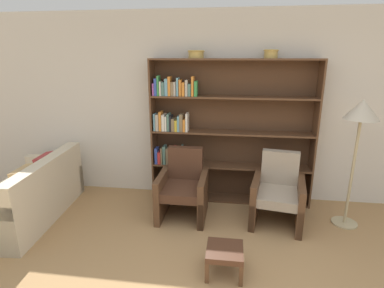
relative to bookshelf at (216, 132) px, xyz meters
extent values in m
cube|color=silver|center=(0.25, 0.17, 0.33)|extent=(12.00, 0.06, 2.75)
cube|color=brown|center=(-0.94, -0.02, 0.00)|extent=(0.02, 0.30, 2.09)
cube|color=brown|center=(1.37, -0.02, 0.00)|extent=(0.02, 0.30, 2.09)
cube|color=brown|center=(0.22, -0.02, 1.03)|extent=(2.28, 0.30, 0.03)
cube|color=brown|center=(0.22, -0.02, -1.03)|extent=(2.28, 0.30, 0.03)
cube|color=#492F1E|center=(0.22, 0.12, 0.00)|extent=(2.28, 0.01, 2.09)
cube|color=#B2A899|center=(-0.89, -0.07, -0.91)|extent=(0.03, 0.17, 0.23)
cube|color=#4C756B|center=(-0.86, -0.08, -0.89)|extent=(0.02, 0.15, 0.27)
cube|color=gold|center=(-0.83, -0.06, -0.90)|extent=(0.03, 0.19, 0.24)
cube|color=black|center=(-0.79, -0.07, -0.90)|extent=(0.03, 0.17, 0.24)
cube|color=#B2A899|center=(-0.75, -0.06, -0.93)|extent=(0.03, 0.18, 0.18)
cube|color=#334CB2|center=(-0.72, -0.06, -0.93)|extent=(0.02, 0.19, 0.17)
cube|color=#388C47|center=(-0.70, -0.06, -0.90)|extent=(0.02, 0.18, 0.24)
cube|color=orange|center=(-0.67, -0.08, -0.94)|extent=(0.02, 0.14, 0.16)
cube|color=#334CB2|center=(-0.63, -0.06, -0.92)|extent=(0.04, 0.18, 0.20)
cube|color=brown|center=(0.22, -0.02, -0.50)|extent=(2.28, 0.30, 0.02)
cube|color=#334CB2|center=(-0.88, -0.08, -0.37)|extent=(0.04, 0.14, 0.24)
cube|color=red|center=(-0.84, -0.06, -0.40)|extent=(0.04, 0.19, 0.18)
cube|color=#7F6B4C|center=(-0.80, -0.09, -0.36)|extent=(0.02, 0.12, 0.25)
cube|color=#4C756B|center=(-0.76, -0.09, -0.35)|extent=(0.04, 0.14, 0.28)
cube|color=#7F6B4C|center=(-0.71, -0.08, -0.37)|extent=(0.04, 0.16, 0.24)
cube|color=#994C99|center=(-0.66, -0.07, -0.36)|extent=(0.04, 0.17, 0.25)
cube|color=red|center=(-0.62, -0.08, -0.35)|extent=(0.04, 0.16, 0.27)
cube|color=white|center=(-0.57, -0.05, -0.38)|extent=(0.04, 0.20, 0.21)
cube|color=#334CB2|center=(-0.54, -0.06, -0.36)|extent=(0.02, 0.19, 0.25)
cube|color=#4C756B|center=(-0.51, -0.06, -0.35)|extent=(0.02, 0.19, 0.28)
cube|color=#388C47|center=(-0.47, -0.05, -0.41)|extent=(0.03, 0.20, 0.16)
cube|color=brown|center=(0.22, -0.02, 0.01)|extent=(2.28, 0.30, 0.02)
cube|color=#669EB2|center=(-0.89, -0.09, 0.15)|extent=(0.02, 0.14, 0.25)
cube|color=#B2A899|center=(-0.85, -0.09, 0.14)|extent=(0.04, 0.12, 0.24)
cube|color=orange|center=(-0.81, -0.07, 0.16)|extent=(0.03, 0.17, 0.28)
cube|color=white|center=(-0.76, -0.06, 0.14)|extent=(0.04, 0.19, 0.24)
cube|color=white|center=(-0.72, -0.09, 0.13)|extent=(0.03, 0.13, 0.22)
cube|color=#4C756B|center=(-0.69, -0.06, 0.15)|extent=(0.03, 0.18, 0.25)
cube|color=black|center=(-0.66, -0.05, 0.13)|extent=(0.02, 0.20, 0.22)
cube|color=#7F6B4C|center=(-0.62, -0.06, 0.11)|extent=(0.04, 0.18, 0.18)
cube|color=gold|center=(-0.58, -0.06, 0.10)|extent=(0.04, 0.18, 0.16)
cube|color=#669EB2|center=(-0.54, -0.09, 0.14)|extent=(0.03, 0.13, 0.23)
cube|color=#7F6B4C|center=(-0.50, -0.08, 0.15)|extent=(0.04, 0.14, 0.25)
cube|color=orange|center=(-0.46, -0.06, 0.11)|extent=(0.03, 0.19, 0.18)
cube|color=white|center=(-0.42, -0.06, 0.15)|extent=(0.03, 0.18, 0.26)
cube|color=brown|center=(0.22, -0.02, 0.52)|extent=(2.28, 0.30, 0.02)
cube|color=#994C99|center=(-0.89, -0.09, 0.62)|extent=(0.02, 0.12, 0.17)
cube|color=#334CB2|center=(-0.86, -0.09, 0.65)|extent=(0.04, 0.14, 0.24)
cube|color=#388C47|center=(-0.82, -0.09, 0.67)|extent=(0.03, 0.13, 0.28)
cube|color=white|center=(-0.79, -0.05, 0.63)|extent=(0.02, 0.20, 0.20)
cube|color=#4C756B|center=(-0.75, -0.09, 0.63)|extent=(0.04, 0.13, 0.19)
cube|color=#669EB2|center=(-0.71, -0.09, 0.65)|extent=(0.04, 0.12, 0.24)
cube|color=orange|center=(-0.66, -0.08, 0.67)|extent=(0.04, 0.15, 0.27)
cube|color=#7F6B4C|center=(-0.62, -0.07, 0.63)|extent=(0.04, 0.17, 0.19)
cube|color=#B2A899|center=(-0.58, -0.07, 0.63)|extent=(0.03, 0.16, 0.19)
cube|color=#669EB2|center=(-0.55, -0.08, 0.66)|extent=(0.03, 0.15, 0.25)
cube|color=orange|center=(-0.51, -0.09, 0.65)|extent=(0.03, 0.12, 0.23)
cube|color=orange|center=(-0.47, -0.06, 0.63)|extent=(0.04, 0.19, 0.19)
cube|color=#B2A899|center=(-0.42, -0.07, 0.64)|extent=(0.03, 0.16, 0.22)
cube|color=#4C756B|center=(-0.38, -0.06, 0.62)|extent=(0.04, 0.18, 0.17)
cube|color=orange|center=(-0.34, -0.08, 0.67)|extent=(0.03, 0.14, 0.27)
cube|color=#388C47|center=(-0.29, -0.08, 0.64)|extent=(0.04, 0.16, 0.21)
cylinder|color=tan|center=(-0.30, -0.02, 1.09)|extent=(0.21, 0.21, 0.10)
torus|color=tan|center=(-0.30, -0.02, 1.13)|extent=(0.23, 0.23, 0.02)
cylinder|color=tan|center=(0.70, -0.02, 1.10)|extent=(0.18, 0.18, 0.11)
torus|color=tan|center=(0.70, -0.02, 1.14)|extent=(0.20, 0.20, 0.02)
cube|color=beige|center=(-2.49, -0.93, -0.82)|extent=(0.98, 1.79, 0.45)
cube|color=beige|center=(-2.16, -0.90, -0.41)|extent=(0.31, 1.73, 0.37)
cube|color=beige|center=(-2.55, -0.13, -0.74)|extent=(0.86, 0.19, 0.61)
cube|color=tan|center=(-2.27, -1.17, -0.42)|extent=(0.20, 0.37, 0.37)
cube|color=#A83838|center=(-2.31, -0.66, -0.42)|extent=(0.20, 0.37, 0.37)
cube|color=brown|center=(-0.12, -0.93, -0.87)|extent=(0.07, 0.07, 0.36)
cube|color=brown|center=(-0.69, -0.93, -0.87)|extent=(0.07, 0.07, 0.36)
cube|color=brown|center=(-0.12, -0.32, -0.87)|extent=(0.07, 0.07, 0.36)
cube|color=brown|center=(-0.69, -0.32, -0.87)|extent=(0.07, 0.07, 0.36)
cube|color=#4C2D1E|center=(-0.41, -0.62, -0.65)|extent=(0.48, 0.64, 0.12)
cube|color=#4C2D1E|center=(-0.40, -0.34, -0.38)|extent=(0.48, 0.12, 0.48)
cube|color=brown|center=(-0.13, -0.63, -0.75)|extent=(0.08, 0.68, 0.60)
cube|color=brown|center=(-0.69, -0.62, -0.75)|extent=(0.08, 0.68, 0.60)
cube|color=brown|center=(1.07, -0.97, -0.87)|extent=(0.08, 0.08, 0.36)
cube|color=brown|center=(0.51, -0.88, -0.87)|extent=(0.08, 0.08, 0.36)
cube|color=brown|center=(1.17, -0.37, -0.87)|extent=(0.08, 0.08, 0.36)
cube|color=brown|center=(0.61, -0.28, -0.87)|extent=(0.08, 0.08, 0.36)
cube|color=tan|center=(0.84, -0.62, -0.65)|extent=(0.58, 0.71, 0.12)
cube|color=tan|center=(0.89, -0.35, -0.38)|extent=(0.49, 0.20, 0.48)
cube|color=brown|center=(1.12, -0.67, -0.75)|extent=(0.19, 0.68, 0.60)
cube|color=brown|center=(0.56, -0.58, -0.75)|extent=(0.19, 0.68, 0.60)
cylinder|color=tan|center=(1.74, -0.52, -1.04)|extent=(0.32, 0.32, 0.02)
cylinder|color=tan|center=(1.74, -0.52, -0.34)|extent=(0.04, 0.04, 1.38)
cone|color=#BCB29E|center=(1.74, -0.52, 0.47)|extent=(0.40, 0.40, 0.24)
cube|color=brown|center=(0.04, -1.52, -0.94)|extent=(0.04, 0.04, 0.22)
cube|color=brown|center=(0.36, -1.52, -0.94)|extent=(0.04, 0.04, 0.22)
cube|color=brown|center=(0.04, -1.84, -0.94)|extent=(0.04, 0.04, 0.22)
cube|color=brown|center=(0.36, -1.84, -0.94)|extent=(0.04, 0.04, 0.22)
cube|color=#4C2D1E|center=(0.20, -1.68, -0.80)|extent=(0.36, 0.36, 0.06)
camera|label=1|loc=(0.22, -4.25, 1.06)|focal=28.00mm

